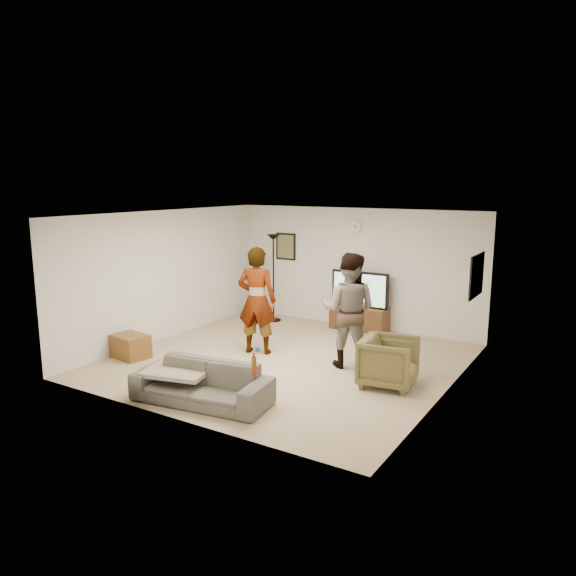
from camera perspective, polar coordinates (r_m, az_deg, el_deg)
The scene contains 24 objects.
floor at distance 9.50m, azimuth -0.23°, elevation -7.63°, with size 5.50×5.50×0.02m, color tan.
ceiling at distance 9.02m, azimuth -0.24°, elevation 7.72°, with size 5.50×5.50×0.02m, color white.
wall_back at distance 11.57m, azimuth 6.98°, elevation 2.09°, with size 5.50×0.04×2.50m, color white.
wall_front at distance 7.05m, azimuth -12.14°, elevation -3.84°, with size 5.50×0.04×2.50m, color white.
wall_left at distance 10.86m, azimuth -12.65°, elevation 1.32°, with size 0.04×5.50×2.50m, color white.
wall_right at distance 8.10m, azimuth 16.53°, elevation -2.13°, with size 0.04×5.50×2.50m, color white.
wall_clock at distance 11.44m, azimuth 7.02°, elevation 6.28°, with size 0.26×0.26×0.04m, color silver.
wall_speaker at distance 11.50m, azimuth 6.87°, elevation 2.69°, with size 0.25×0.10×0.10m, color black.
picture_back at distance 12.30m, azimuth -0.24°, elevation 4.35°, with size 0.42×0.03×0.52m, color brown.
picture_right at distance 9.59m, azimuth 19.03°, elevation 1.24°, with size 0.03×0.78×0.62m, color #F1AD64.
tv_stand at distance 11.45m, azimuth 7.43°, elevation -3.13°, with size 1.18×0.45×0.49m, color #3E2413.
console_box at distance 11.19m, azimuth 6.27°, elevation -4.57°, with size 0.40×0.30×0.07m, color silver.
tv at distance 11.32m, azimuth 7.50°, elevation -0.12°, with size 1.24×0.08×0.73m, color black.
tv_screen at distance 11.28m, azimuth 7.41°, elevation -0.16°, with size 1.14×0.01×0.65m, color #36D517.
floor_lamp at distance 11.97m, azimuth -1.53°, elevation 1.02°, with size 0.32×0.32×1.90m, color black.
cat_tree at distance 12.51m, azimuth -3.26°, elevation 0.25°, with size 0.45×0.45×1.39m, color #BEAB8B.
person_left at distance 9.71m, azimuth -3.26°, elevation -1.29°, with size 0.70×0.46×1.92m, color #BABABB.
person_right at distance 9.04m, azimuth 6.34°, elevation -2.32°, with size 0.93×0.72×1.91m, color navy.
sofa at distance 7.78m, azimuth -8.98°, elevation -9.77°, with size 1.94×0.76×0.57m, color #514F46.
throw_blanket at distance 8.03m, azimuth -11.38°, elevation -8.46°, with size 0.90×0.70×0.06m, color tan.
beer_bottle at distance 7.12m, azimuth -3.56°, elevation -8.15°, with size 0.06×0.06×0.25m, color #5C3A0D.
armchair at distance 8.42m, azimuth 10.44°, elevation -7.57°, with size 0.79×0.82×0.74m, color brown.
side_table at distance 9.99m, azimuth -16.07°, elevation -5.85°, with size 0.61×0.46×0.41m, color brown.
toy_ball at distance 10.00m, azimuth -3.19°, elevation -6.39°, with size 0.08×0.08×0.08m, color teal.
Camera 1 is at (4.76, -7.65, 3.03)m, focal length 34.13 mm.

